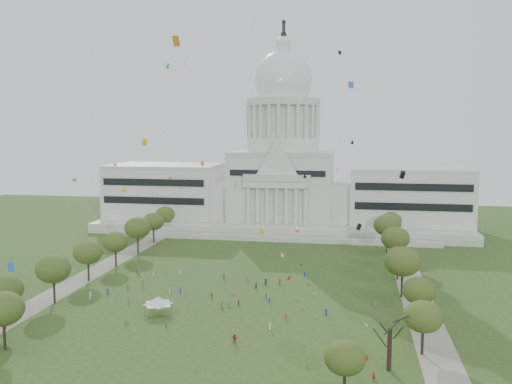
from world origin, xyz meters
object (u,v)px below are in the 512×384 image
Objects in this scene: big_bare_tree at (390,325)px; event_tent at (158,300)px; person_0 at (375,304)px; person_1 at (374,376)px; capitol at (283,178)px.

event_tent is (-53.00, 22.03, -5.40)m from big_bare_tree.
big_bare_tree is 57.65m from event_tent.
big_bare_tree is at bearing -22.57° from event_tent.
big_bare_tree is 8.00× the size of person_0.
person_0 is 40.52m from person_1.
person_1 is (50.07, -26.82, -2.41)m from event_tent.
big_bare_tree is 1.29× the size of event_tent.
event_tent reaches higher than person_0.
big_bare_tree reaches higher than person_1.
person_0 is (51.78, 13.66, -2.47)m from event_tent.
event_tent is at bearing 157.43° from big_bare_tree.
capitol reaches higher than person_0.
capitol reaches higher than person_1.
person_1 is at bearing -28.17° from event_tent.
person_0 is (36.78, -105.90, -21.50)m from capitol.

